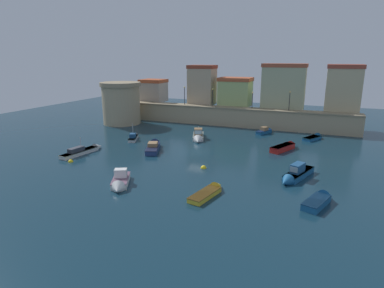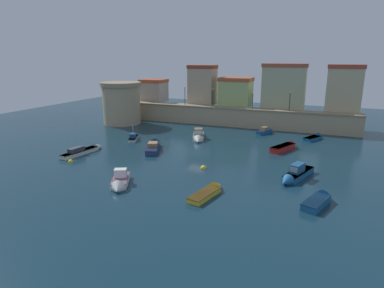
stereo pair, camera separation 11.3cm
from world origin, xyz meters
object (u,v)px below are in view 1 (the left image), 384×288
Objects in this scene: moored_boat_0 at (210,191)px; moored_boat_10 at (319,200)px; quay_lamp_1 at (213,94)px; quay_lamp_3 at (290,98)px; moored_boat_6 at (315,137)px; moored_boat_7 at (84,150)px; fortress_tower at (121,103)px; quay_lamp_0 at (185,93)px; moored_boat_3 at (285,147)px; moored_boat_8 at (134,137)px; moored_boat_1 at (154,146)px; moored_boat_4 at (198,137)px; moored_boat_2 at (295,175)px; mooring_buoy_0 at (203,168)px; moored_boat_9 at (266,131)px; mooring_buoy_1 at (71,162)px; moored_boat_5 at (120,182)px.

moored_boat_0 is 10.26m from moored_boat_10.
quay_lamp_1 is 14.75m from quay_lamp_3.
moored_boat_6 is (8.81, 27.81, 0.00)m from moored_boat_0.
moored_boat_7 is (-10.24, -26.28, -5.67)m from quay_lamp_1.
fortress_tower is 1.13× the size of moored_boat_7.
moored_boat_0 is at bearing -62.89° from quay_lamp_0.
moored_boat_3 is 0.82× the size of moored_boat_7.
moored_boat_1 is at bearing -147.10° from moored_boat_8.
moored_boat_0 is 22.10m from moored_boat_4.
moored_boat_4 is (-16.45, 12.75, -0.03)m from moored_boat_2.
moored_boat_7 is 1.51× the size of moored_boat_10.
mooring_buoy_0 is at bearing -81.80° from moored_boat_7.
moored_boat_9 is at bearing 113.51° from moored_boat_4.
fortress_tower is at bearing 19.18° from moored_boat_8.
moored_boat_7 is at bearing -133.56° from quay_lamp_3.
moored_boat_8 is at bearing 60.92° from moored_boat_0.
quay_lamp_1 reaches higher than moored_boat_2.
moored_boat_1 is 1.16× the size of moored_boat_3.
quay_lamp_1 is 21.49m from moored_boat_1.
quay_lamp_1 is 32.17m from mooring_buoy_1.
quay_lamp_1 is 32.09m from moored_boat_2.
moored_boat_7 is at bearing 139.76° from moored_boat_3.
fortress_tower reaches higher than moored_boat_5.
moored_boat_2 reaches higher than moored_boat_9.
quay_lamp_1 reaches higher than mooring_buoy_1.
quay_lamp_3 reaches higher than moored_boat_6.
moored_boat_10 reaches higher than moored_boat_6.
moored_boat_6 is at bearing -164.74° from moored_boat_2.
moored_boat_3 is (5.05, 19.38, 0.16)m from moored_boat_0.
moored_boat_9 is (13.60, 16.57, -0.02)m from moored_boat_1.
moored_boat_0 is 29.09m from moored_boat_9.
moored_boat_8 is 23.19m from moored_boat_9.
moored_boat_6 is 8.41m from moored_boat_9.
quay_lamp_0 reaches higher than moored_boat_7.
quay_lamp_0 is 16.24m from moored_boat_4.
quay_lamp_1 is 35.25m from moored_boat_5.
moored_boat_8 is at bearing 82.27° from moored_boat_10.
moored_boat_5 reaches higher than moored_boat_1.
moored_boat_5 is 1.08× the size of moored_boat_6.
moored_boat_9 is (-8.31, 1.28, 0.14)m from moored_boat_6.
moored_boat_1 is at bearing 54.09° from mooring_buoy_1.
moored_boat_1 is at bearing -84.86° from moored_boat_2.
quay_lamp_1 is 19.27m from moored_boat_8.
fortress_tower is 1.53× the size of moored_boat_0.
moored_boat_5 reaches higher than mooring_buoy_0.
moored_boat_2 is 22.75m from moored_boat_9.
moored_boat_9 is at bearing -79.98° from moored_boat_8.
quay_lamp_1 is 5.05× the size of mooring_buoy_0.
fortress_tower is 2.37× the size of quay_lamp_3.
moored_boat_7 is at bearing -99.05° from quay_lamp_0.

